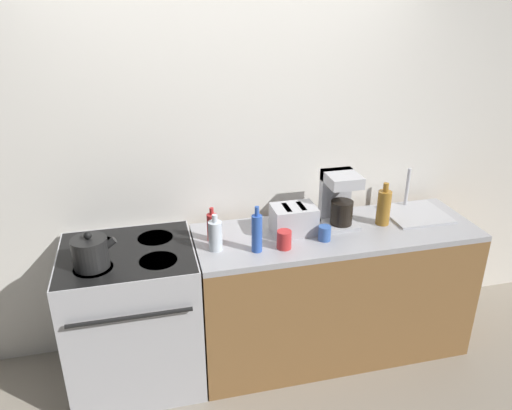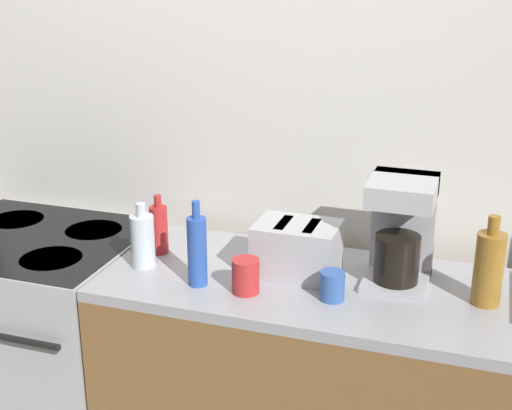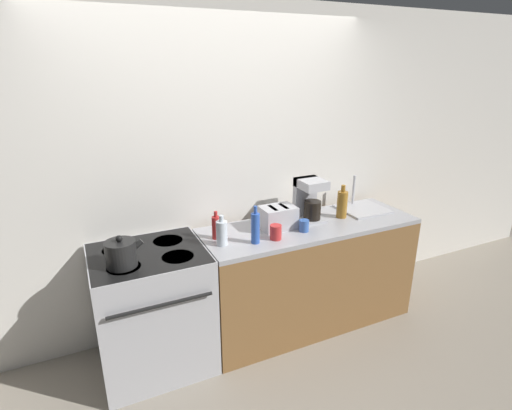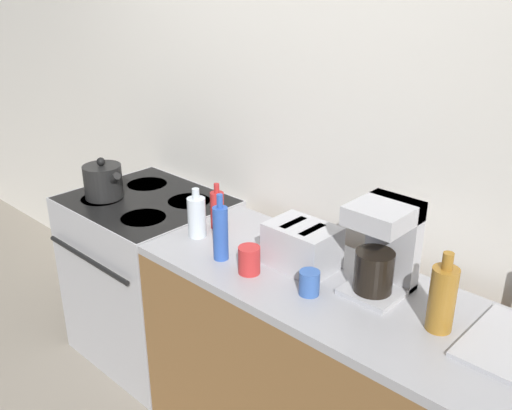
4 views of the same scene
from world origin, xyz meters
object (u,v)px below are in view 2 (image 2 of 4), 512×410
(toaster, at_px, (297,249))
(bottle_clear, at_px, (143,240))
(bottle_blue, at_px, (197,250))
(cup_red, at_px, (246,276))
(bottle_red, at_px, (159,229))
(cup_blue, at_px, (332,286))
(bottle_amber, at_px, (489,268))
(stove, at_px, (44,342))
(coffee_maker, at_px, (401,227))

(toaster, xyz_separation_m, bottle_clear, (-0.51, -0.10, 0.01))
(bottle_blue, distance_m, cup_red, 0.17)
(bottle_clear, height_order, bottle_red, bottle_clear)
(bottle_red, distance_m, cup_blue, 0.68)
(bottle_clear, xyz_separation_m, cup_red, (0.39, -0.08, -0.04))
(bottle_amber, bearing_deg, stove, 179.58)
(bottle_amber, relative_size, cup_red, 2.55)
(bottle_clear, distance_m, bottle_red, 0.12)
(cup_blue, bearing_deg, bottle_amber, 15.48)
(toaster, relative_size, coffee_maker, 0.77)
(toaster, xyz_separation_m, coffee_maker, (0.32, 0.06, 0.09))
(cup_red, bearing_deg, bottle_clear, 168.91)
(coffee_maker, relative_size, cup_red, 3.15)
(stove, xyz_separation_m, toaster, (1.02, 0.01, 0.53))
(stove, bearing_deg, toaster, 0.44)
(stove, distance_m, bottle_red, 0.74)
(toaster, height_order, bottle_clear, bottle_clear)
(bottle_amber, distance_m, cup_blue, 0.47)
(coffee_maker, distance_m, bottle_red, 0.83)
(bottle_clear, relative_size, cup_red, 2.03)
(bottle_blue, distance_m, bottle_red, 0.30)
(stove, bearing_deg, bottle_amber, -0.42)
(bottle_red, height_order, cup_blue, bottle_red)
(stove, bearing_deg, bottle_clear, -10.55)
(bottle_clear, xyz_separation_m, bottle_amber, (1.10, 0.08, 0.02))
(bottle_amber, relative_size, cup_blue, 3.07)
(stove, xyz_separation_m, coffee_maker, (1.34, 0.07, 0.63))
(toaster, distance_m, coffee_maker, 0.34)
(coffee_maker, xyz_separation_m, cup_red, (-0.44, -0.24, -0.12))
(toaster, bearing_deg, bottle_red, 177.94)
(stove, distance_m, cup_blue, 1.28)
(coffee_maker, relative_size, bottle_red, 1.63)
(cup_blue, bearing_deg, cup_red, -171.97)
(coffee_maker, bearing_deg, bottle_amber, -17.12)
(stove, bearing_deg, bottle_blue, -12.79)
(cup_red, bearing_deg, stove, 169.21)
(coffee_maker, distance_m, bottle_amber, 0.29)
(coffee_maker, height_order, bottle_blue, coffee_maker)
(bottle_blue, bearing_deg, toaster, 32.38)
(cup_red, bearing_deg, cup_blue, 8.03)
(toaster, relative_size, bottle_amber, 0.96)
(bottle_amber, relative_size, bottle_red, 1.32)
(bottle_clear, relative_size, bottle_red, 1.05)
(bottle_red, bearing_deg, toaster, -2.06)
(toaster, xyz_separation_m, cup_red, (-0.11, -0.18, -0.03))
(cup_blue, bearing_deg, bottle_blue, -175.54)
(bottle_red, bearing_deg, bottle_clear, -90.47)
(bottle_blue, height_order, bottle_clear, bottle_blue)
(coffee_maker, height_order, bottle_red, coffee_maker)
(bottle_clear, height_order, cup_blue, bottle_clear)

